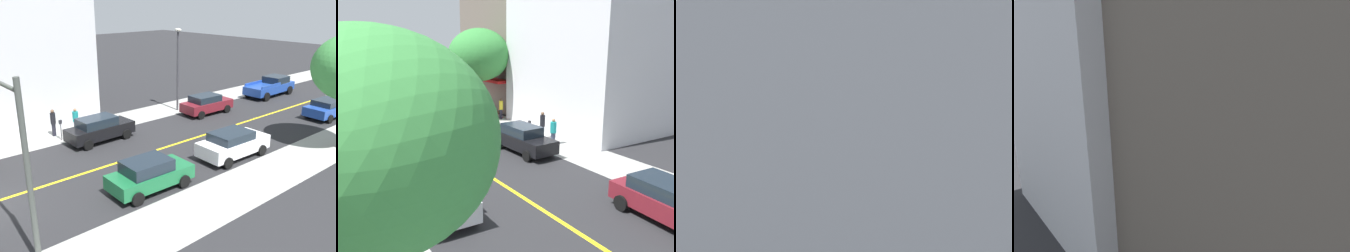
# 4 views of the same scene
# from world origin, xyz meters

# --- Properties ---
(ground_plane) EXTENTS (140.00, 140.00, 0.00)m
(ground_plane) POSITION_xyz_m (0.00, 0.00, 0.00)
(ground_plane) COLOR #262628
(sidewalk_left) EXTENTS (3.26, 126.00, 0.01)m
(sidewalk_left) POSITION_xyz_m (-6.43, 0.00, 0.00)
(sidewalk_left) COLOR #9E9E99
(sidewalk_left) RESTS_ON ground
(road_centerline_stripe) EXTENTS (0.20, 126.00, 0.00)m
(road_centerline_stripe) POSITION_xyz_m (0.00, 0.00, 0.00)
(road_centerline_stripe) COLOR yellow
(road_centerline_stripe) RESTS_ON ground
(corner_shop_building) EXTENTS (11.62, 11.26, 13.62)m
(corner_shop_building) POSITION_xyz_m (-13.52, -4.52, 6.82)
(corner_shop_building) COLOR #665B51
(corner_shop_building) RESTS_ON ground
(pale_office_building) EXTENTS (12.10, 11.03, 14.82)m
(pale_office_building) POSITION_xyz_m (-13.53, 5.57, 7.43)
(pale_office_building) COLOR silver
(pale_office_building) RESTS_ON ground
(street_tree_left_near) EXTENTS (4.64, 4.64, 6.94)m
(street_tree_left_near) POSITION_xyz_m (7.11, 19.12, 4.94)
(street_tree_left_near) COLOR brown
(street_tree_left_near) RESTS_ON ground
(street_tree_right_corner) EXTENTS (5.08, 5.08, 7.44)m
(street_tree_right_corner) POSITION_xyz_m (-6.00, -1.42, 5.27)
(street_tree_right_corner) COLOR brown
(street_tree_right_corner) RESTS_ON ground
(fire_hydrant) EXTENTS (0.44, 0.24, 0.83)m
(fire_hydrant) POSITION_xyz_m (-5.61, -1.74, 0.41)
(fire_hydrant) COLOR red
(fire_hydrant) RESTS_ON ground
(parking_meter) EXTENTS (0.12, 0.18, 1.37)m
(parking_meter) POSITION_xyz_m (-5.38, 6.65, 0.90)
(parking_meter) COLOR #4C4C51
(parking_meter) RESTS_ON ground
(traffic_light_mast) EXTENTS (4.61, 0.32, 6.59)m
(traffic_light_mast) POSITION_xyz_m (4.09, 0.54, 4.37)
(traffic_light_mast) COLOR #474C47
(traffic_light_mast) RESTS_ON ground
(red_sedan_left_curb) EXTENTS (2.06, 4.16, 1.41)m
(red_sedan_left_curb) POSITION_xyz_m (-3.60, -1.17, 0.75)
(red_sedan_left_curb) COLOR red
(red_sedan_left_curb) RESTS_ON ground
(black_sedan_left_curb) EXTENTS (2.05, 4.45, 1.62)m
(black_sedan_left_curb) POSITION_xyz_m (-3.63, 8.46, 0.84)
(black_sedan_left_curb) COLOR black
(black_sedan_left_curb) RESTS_ON ground
(white_sedan_right_curb) EXTENTS (2.20, 4.47, 1.57)m
(white_sedan_right_curb) POSITION_xyz_m (3.66, 12.92, 0.83)
(white_sedan_right_curb) COLOR silver
(white_sedan_right_curb) RESTS_ON ground
(maroon_sedan_left_curb) EXTENTS (2.10, 4.35, 1.53)m
(maroon_sedan_left_curb) POSITION_xyz_m (-3.42, 18.13, 0.80)
(maroon_sedan_left_curb) COLOR maroon
(maroon_sedan_left_curb) RESTS_ON ground
(green_sedan_right_curb) EXTENTS (2.11, 4.21, 1.57)m
(green_sedan_right_curb) POSITION_xyz_m (3.65, 6.82, 0.81)
(green_sedan_right_curb) COLOR #196638
(green_sedan_right_curb) RESTS_ON ground
(pedestrian_yellow_shirt) EXTENTS (0.34, 0.34, 1.75)m
(pedestrian_yellow_shirt) POSITION_xyz_m (-7.25, -0.03, 0.93)
(pedestrian_yellow_shirt) COLOR black
(pedestrian_yellow_shirt) RESTS_ON ground
(pedestrian_teal_shirt) EXTENTS (0.40, 0.40, 1.68)m
(pedestrian_teal_shirt) POSITION_xyz_m (-6.19, 8.13, 0.88)
(pedestrian_teal_shirt) COLOR #33384C
(pedestrian_teal_shirt) RESTS_ON ground
(pedestrian_black_shirt) EXTENTS (0.34, 0.34, 1.83)m
(pedestrian_black_shirt) POSITION_xyz_m (-6.46, 6.65, 0.98)
(pedestrian_black_shirt) COLOR black
(pedestrian_black_shirt) RESTS_ON ground
(small_dog) EXTENTS (0.73, 0.67, 0.61)m
(small_dog) POSITION_xyz_m (-7.33, -0.70, 0.40)
(small_dog) COLOR #4C3828
(small_dog) RESTS_ON ground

